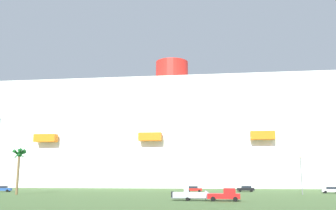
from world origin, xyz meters
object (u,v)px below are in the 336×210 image
object	(u,v)px
parked_car_blue_suv	(3,189)
parked_car_black_coupe	(246,189)
pickup_truck	(225,195)
parked_car_red_hatchback	(194,189)
street_lamp	(301,170)
palm_tree	(19,158)
parked_car_silver_sedan	(331,190)
cruise_ship	(256,144)
small_boat_on_trailer	(193,195)

from	to	relation	value
parked_car_blue_suv	parked_car_black_coupe	world-z (taller)	same
pickup_truck	parked_car_red_hatchback	size ratio (longest dim) A/B	1.36
street_lamp	parked_car_red_hatchback	xyz separation A→B (m)	(-24.95, 11.61, -4.86)
palm_tree	street_lamp	size ratio (longest dim) A/B	1.20
parked_car_red_hatchback	parked_car_silver_sedan	xyz separation A→B (m)	(33.97, -3.92, 0.00)
parked_car_black_coupe	parked_car_red_hatchback	xyz separation A→B (m)	(-14.05, -3.66, -0.00)
palm_tree	street_lamp	world-z (taller)	palm_tree
street_lamp	palm_tree	bearing A→B (deg)	-176.23
cruise_ship	small_boat_on_trailer	distance (m)	84.99
street_lamp	parked_car_red_hatchback	world-z (taller)	street_lamp
pickup_truck	parked_car_silver_sedan	distance (m)	41.98
small_boat_on_trailer	parked_car_blue_suv	xyz separation A→B (m)	(-51.49, 32.40, -0.13)
small_boat_on_trailer	parked_car_red_hatchback	xyz separation A→B (m)	(-0.13, 34.28, -0.13)
parked_car_blue_suv	street_lamp	bearing A→B (deg)	-7.26
pickup_truck	parked_car_silver_sedan	size ratio (longest dim) A/B	1.28
parked_car_blue_suv	parked_car_red_hatchback	xyz separation A→B (m)	(51.36, 1.88, 0.00)
cruise_ship	street_lamp	world-z (taller)	cruise_ship
cruise_ship	parked_car_blue_suv	distance (m)	90.60
pickup_truck	palm_tree	size ratio (longest dim) A/B	0.54
parked_car_blue_suv	parked_car_black_coupe	distance (m)	65.64
cruise_ship	parked_car_blue_suv	bearing A→B (deg)	-147.71
palm_tree	street_lamp	xyz separation A→B (m)	(65.65, 4.33, -2.63)
cruise_ship	small_boat_on_trailer	bearing A→B (deg)	-106.67
parked_car_red_hatchback	parked_car_blue_suv	bearing A→B (deg)	-177.90
parked_car_black_coupe	parked_car_silver_sedan	bearing A→B (deg)	-20.81
small_boat_on_trailer	street_lamp	distance (m)	33.95
small_boat_on_trailer	parked_car_blue_suv	world-z (taller)	small_boat_on_trailer
small_boat_on_trailer	parked_car_blue_suv	bearing A→B (deg)	147.82
parked_car_blue_suv	parked_car_silver_sedan	distance (m)	85.36
small_boat_on_trailer	parked_car_silver_sedan	bearing A→B (deg)	41.90
palm_tree	street_lamp	distance (m)	65.85
cruise_ship	small_boat_on_trailer	world-z (taller)	cruise_ship
pickup_truck	parked_car_red_hatchback	distance (m)	35.33
parked_car_silver_sedan	pickup_truck	bearing A→B (deg)	-132.47
pickup_truck	parked_car_red_hatchback	bearing A→B (deg)	99.16
pickup_truck	parked_car_blue_suv	world-z (taller)	pickup_truck
palm_tree	parked_car_black_coupe	size ratio (longest dim) A/B	2.29
parked_car_blue_suv	palm_tree	bearing A→B (deg)	-52.84
pickup_truck	palm_tree	world-z (taller)	palm_tree
pickup_truck	small_boat_on_trailer	distance (m)	5.53
cruise_ship	pickup_truck	world-z (taller)	cruise_ship
small_boat_on_trailer	parked_car_silver_sedan	xyz separation A→B (m)	(33.85, 30.36, -0.13)
parked_car_red_hatchback	street_lamp	bearing A→B (deg)	-24.94
pickup_truck	parked_car_red_hatchback	xyz separation A→B (m)	(-5.63, 34.88, -0.21)
parked_car_silver_sedan	parked_car_red_hatchback	bearing A→B (deg)	173.42
palm_tree	parked_car_black_coupe	xyz separation A→B (m)	(54.75, 19.59, -7.48)
small_boat_on_trailer	pickup_truck	bearing A→B (deg)	-6.27
small_boat_on_trailer	parked_car_red_hatchback	world-z (taller)	small_boat_on_trailer
palm_tree	parked_car_blue_suv	xyz separation A→B (m)	(-10.66, 14.06, -7.49)
parked_car_black_coupe	street_lamp	bearing A→B (deg)	-54.45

